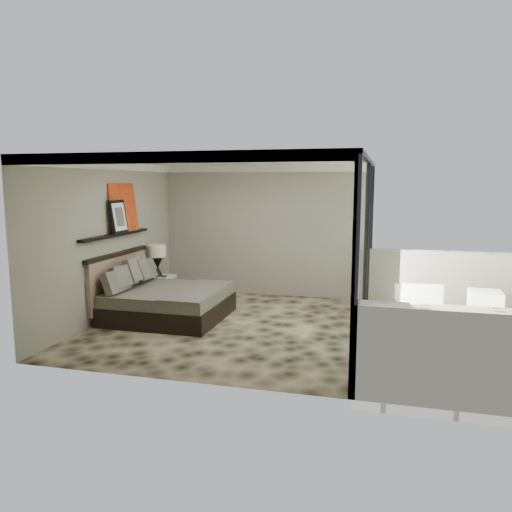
% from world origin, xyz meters
% --- Properties ---
extents(floor, '(5.00, 5.00, 0.00)m').
position_xyz_m(floor, '(0.00, 0.00, 0.00)').
color(floor, black).
rests_on(floor, ground).
extents(ceiling, '(4.50, 5.00, 0.02)m').
position_xyz_m(ceiling, '(0.00, 0.00, 2.79)').
color(ceiling, silver).
rests_on(ceiling, back_wall).
extents(back_wall, '(4.50, 0.02, 2.80)m').
position_xyz_m(back_wall, '(0.00, 2.49, 1.40)').
color(back_wall, gray).
rests_on(back_wall, floor).
extents(left_wall, '(0.02, 5.00, 2.80)m').
position_xyz_m(left_wall, '(-2.24, 0.00, 1.40)').
color(left_wall, gray).
rests_on(left_wall, floor).
extents(glass_wall, '(0.08, 5.00, 2.80)m').
position_xyz_m(glass_wall, '(2.25, 0.00, 1.40)').
color(glass_wall, white).
rests_on(glass_wall, floor).
extents(terrace_slab, '(3.00, 5.00, 0.12)m').
position_xyz_m(terrace_slab, '(3.75, 0.00, -0.06)').
color(terrace_slab, beige).
rests_on(terrace_slab, ground).
extents(picture_ledge, '(0.12, 2.20, 0.05)m').
position_xyz_m(picture_ledge, '(-2.18, 0.10, 1.50)').
color(picture_ledge, black).
rests_on(picture_ledge, left_wall).
extents(bed, '(2.02, 1.96, 1.12)m').
position_xyz_m(bed, '(-1.31, 0.16, 0.33)').
color(bed, black).
rests_on(bed, floor).
extents(nightstand, '(0.58, 0.58, 0.49)m').
position_xyz_m(nightstand, '(-1.93, 1.39, 0.24)').
color(nightstand, black).
rests_on(nightstand, floor).
extents(table_lamp, '(0.36, 0.36, 0.65)m').
position_xyz_m(table_lamp, '(-1.98, 1.34, 0.94)').
color(table_lamp, black).
rests_on(table_lamp, nightstand).
extents(abstract_canvas, '(0.13, 0.90, 0.90)m').
position_xyz_m(abstract_canvas, '(-2.19, 0.42, 1.97)').
color(abstract_canvas, '#A3230E').
rests_on(abstract_canvas, picture_ledge).
extents(framed_print, '(0.11, 0.50, 0.60)m').
position_xyz_m(framed_print, '(-2.14, 0.15, 1.82)').
color(framed_print, black).
rests_on(framed_print, picture_ledge).
extents(ottoman, '(0.56, 0.56, 0.54)m').
position_xyz_m(ottoman, '(4.30, 1.40, 0.27)').
color(ottoman, white).
rests_on(ottoman, terrace_slab).
extents(lounger, '(0.99, 1.75, 0.66)m').
position_xyz_m(lounger, '(3.22, 0.43, 0.20)').
color(lounger, silver).
rests_on(lounger, terrace_slab).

